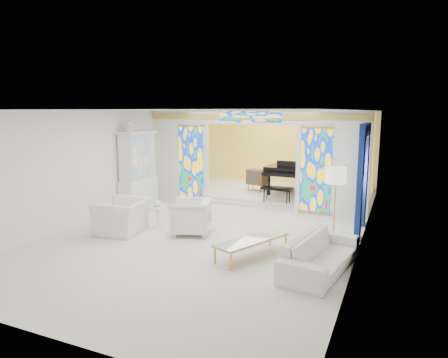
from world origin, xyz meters
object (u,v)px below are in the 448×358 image
at_px(armchair_right, 191,217).
at_px(grand_piano, 298,170).
at_px(sofa, 321,254).
at_px(tv_console, 257,177).
at_px(china_cabinet, 138,170).
at_px(coffee_table, 252,240).
at_px(armchair_left, 123,216).

xyz_separation_m(armchair_right, grand_piano, (1.40, 5.17, 0.55)).
bearing_deg(grand_piano, sofa, -69.36).
relative_size(sofa, tv_console, 2.98).
height_order(sofa, tv_console, tv_console).
distance_m(armchair_right, sofa, 3.51).
height_order(china_cabinet, grand_piano, china_cabinet).
bearing_deg(coffee_table, armchair_left, 174.71).
height_order(coffee_table, tv_console, tv_console).
height_order(china_cabinet, coffee_table, china_cabinet).
relative_size(china_cabinet, tv_console, 3.59).
xyz_separation_m(china_cabinet, coffee_table, (4.74, -2.69, -0.81)).
distance_m(sofa, coffee_table, 1.43).
bearing_deg(coffee_table, sofa, -5.94).
relative_size(coffee_table, grand_piano, 0.62).
relative_size(armchair_left, grand_piano, 0.42).
bearing_deg(tv_console, coffee_table, -59.99).
distance_m(china_cabinet, coffee_table, 5.51).
xyz_separation_m(armchair_left, armchair_right, (1.60, 0.57, 0.02)).
height_order(armchair_left, sofa, armchair_left).
bearing_deg(tv_console, china_cabinet, -120.24).
xyz_separation_m(china_cabinet, sofa, (6.17, -2.83, -0.84)).
relative_size(china_cabinet, grand_piano, 0.91).
relative_size(armchair_right, sofa, 0.42).
height_order(sofa, coffee_table, sofa).
bearing_deg(sofa, coffee_table, 92.71).
bearing_deg(tv_console, armchair_right, -78.25).
bearing_deg(armchair_left, china_cabinet, -162.58).
bearing_deg(grand_piano, tv_console, -166.49).
bearing_deg(china_cabinet, tv_console, 48.01).
xyz_separation_m(grand_piano, tv_console, (-1.40, -0.25, -0.30)).
relative_size(armchair_left, armchair_right, 1.33).
height_order(armchair_left, tv_console, tv_console).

